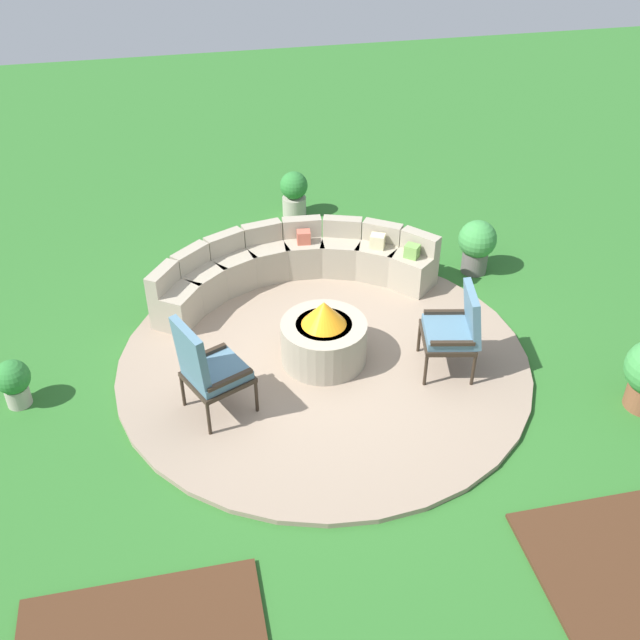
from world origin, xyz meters
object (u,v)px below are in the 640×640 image
lounge_chair_front_right (456,328)px  potted_plant_2 (14,381)px  fire_pit (324,337)px  curved_stone_bench (291,266)px  potted_plant_0 (477,244)px  lounge_chair_front_left (208,368)px  potted_plant_1 (294,192)px

lounge_chair_front_right → potted_plant_2: lounge_chair_front_right is taller
fire_pit → curved_stone_bench: 1.55m
curved_stone_bench → potted_plant_0: 2.43m
lounge_chair_front_left → lounge_chair_front_right: 2.63m
fire_pit → potted_plant_0: bearing=32.1°
fire_pit → lounge_chair_front_right: size_ratio=0.94×
potted_plant_0 → curved_stone_bench: bearing=178.1°
potted_plant_2 → lounge_chair_front_right: bearing=-5.4°
fire_pit → lounge_chair_front_left: 1.45m
curved_stone_bench → potted_plant_2: size_ratio=6.64×
lounge_chair_front_left → potted_plant_0: lounge_chair_front_left is taller
fire_pit → lounge_chair_front_left: lounge_chair_front_left is taller
potted_plant_0 → potted_plant_2: 5.77m
curved_stone_bench → lounge_chair_front_left: bearing=-119.3°
curved_stone_bench → potted_plant_0: size_ratio=4.94×
fire_pit → lounge_chair_front_right: lounge_chair_front_right is taller
potted_plant_0 → potted_plant_2: bearing=-165.3°
potted_plant_0 → potted_plant_2: potted_plant_0 is taller
curved_stone_bench → potted_plant_0: (2.42, -0.08, 0.07)m
curved_stone_bench → potted_plant_2: curved_stone_bench is taller
potted_plant_0 → lounge_chair_front_left: bearing=-150.3°
fire_pit → potted_plant_2: size_ratio=1.74×
lounge_chair_front_left → potted_plant_0: 4.19m
curved_stone_bench → fire_pit: bearing=-87.0°
lounge_chair_front_left → potted_plant_0: (3.63, 2.07, -0.22)m
curved_stone_bench → potted_plant_0: bearing=-1.9°
lounge_chair_front_left → fire_pit: bearing=90.0°
fire_pit → potted_plant_1: (0.32, 3.52, 0.01)m
lounge_chair_front_right → potted_plant_2: size_ratio=1.85×
lounge_chair_front_left → potted_plant_0: size_ratio=1.58×
potted_plant_0 → potted_plant_1: potted_plant_0 is taller
lounge_chair_front_left → potted_plant_1: lounge_chair_front_left is taller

